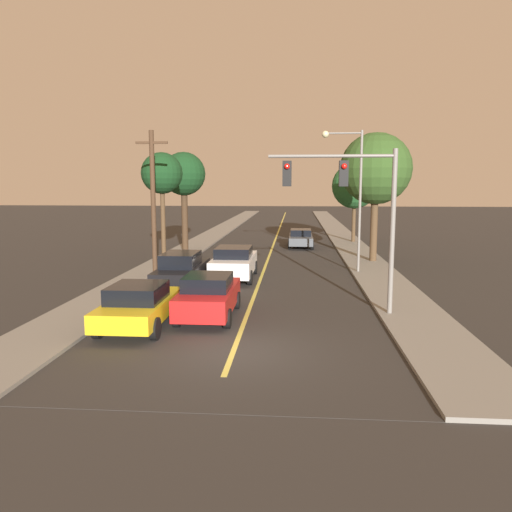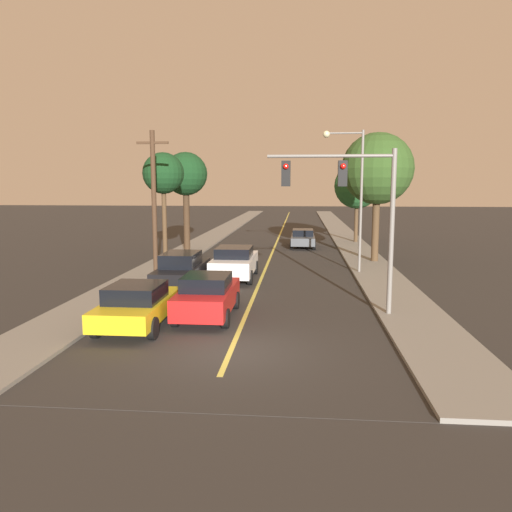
{
  "view_description": "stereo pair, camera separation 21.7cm",
  "coord_description": "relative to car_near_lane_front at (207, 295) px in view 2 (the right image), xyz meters",
  "views": [
    {
      "loc": [
        1.73,
        -13.7,
        4.73
      ],
      "look_at": [
        0.0,
        8.18,
        1.6
      ],
      "focal_mm": 35.0,
      "sensor_mm": 36.0,
      "label": 1
    },
    {
      "loc": [
        1.95,
        -13.68,
        4.73
      ],
      "look_at": [
        0.0,
        8.18,
        1.6
      ],
      "focal_mm": 35.0,
      "sensor_mm": 36.0,
      "label": 2
    }
  ],
  "objects": [
    {
      "name": "tree_left_near",
      "position": [
        -4.7,
        11.52,
        4.54
      ],
      "size": [
        2.4,
        2.4,
        6.5
      ],
      "color": "#4C3823",
      "rests_on": "ground"
    },
    {
      "name": "sidewalk_right",
      "position": [
        7.37,
        32.43,
        -0.75
      ],
      "size": [
        2.5,
        80.0,
        0.12
      ],
      "color": "gray",
      "rests_on": "ground"
    },
    {
      "name": "traffic_signal_mast",
      "position": [
        5.05,
        0.73,
        3.51
      ],
      "size": [
        4.52,
        0.42,
        5.87
      ],
      "color": "slate",
      "rests_on": "ground"
    },
    {
      "name": "car_outer_lane_front",
      "position": [
        -2.1,
        -1.41,
        -0.04
      ],
      "size": [
        2.03,
        4.38,
        1.48
      ],
      "color": "gold",
      "rests_on": "ground"
    },
    {
      "name": "streetlamp_right",
      "position": [
        5.98,
        9.58,
        4.08
      ],
      "size": [
        2.14,
        0.36,
        7.44
      ],
      "color": "slate",
      "rests_on": "ground"
    },
    {
      "name": "car_near_lane_front",
      "position": [
        0.0,
        0.0,
        0.0
      ],
      "size": [
        1.93,
        4.28,
        1.58
      ],
      "color": "red",
      "rests_on": "ground"
    },
    {
      "name": "tree_left_far",
      "position": [
        -4.65,
        17.06,
        4.59
      ],
      "size": [
        2.98,
        2.98,
        6.87
      ],
      "color": "#3D2B1C",
      "rests_on": "ground"
    },
    {
      "name": "utility_pole_left",
      "position": [
        -4.04,
        7.32,
        3.11
      ],
      "size": [
        1.6,
        0.24,
        7.28
      ],
      "color": "#422D1E",
      "rests_on": "ground"
    },
    {
      "name": "car_near_lane_second",
      "position": [
        0.0,
        7.48,
        0.05
      ],
      "size": [
        2.08,
        4.76,
        1.66
      ],
      "color": "white",
      "rests_on": "ground"
    },
    {
      "name": "tree_right_far",
      "position": [
        7.84,
        24.07,
        3.85
      ],
      "size": [
        3.68,
        3.68,
        6.4
      ],
      "color": "#4C3823",
      "rests_on": "ground"
    },
    {
      "name": "car_outer_lane_second",
      "position": [
        -2.1,
        4.9,
        0.03
      ],
      "size": [
        1.85,
        5.05,
        1.69
      ],
      "color": "black",
      "rests_on": "ground"
    },
    {
      "name": "car_far_oncoming",
      "position": [
        3.49,
        20.91,
        -0.1
      ],
      "size": [
        1.89,
        4.51,
        1.36
      ],
      "rotation": [
        0.0,
        0.0,
        3.14
      ],
      "color": "#474C51",
      "rests_on": "ground"
    },
    {
      "name": "ground_plane",
      "position": [
        1.34,
        -3.57,
        -0.81
      ],
      "size": [
        200.0,
        200.0,
        0.0
      ],
      "primitive_type": "plane",
      "color": "#2D2B28"
    },
    {
      "name": "sidewalk_left",
      "position": [
        -4.69,
        32.43,
        -0.75
      ],
      "size": [
        2.5,
        80.0,
        0.12
      ],
      "color": "gray",
      "rests_on": "ground"
    },
    {
      "name": "road_surface",
      "position": [
        1.34,
        32.43,
        -0.81
      ],
      "size": [
        9.56,
        80.0,
        0.01
      ],
      "color": "#2D2B28",
      "rests_on": "ground"
    },
    {
      "name": "tree_right_near",
      "position": [
        7.85,
        13.54,
        4.86
      ],
      "size": [
        4.28,
        4.28,
        7.73
      ],
      "color": "#4C3823",
      "rests_on": "ground"
    }
  ]
}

